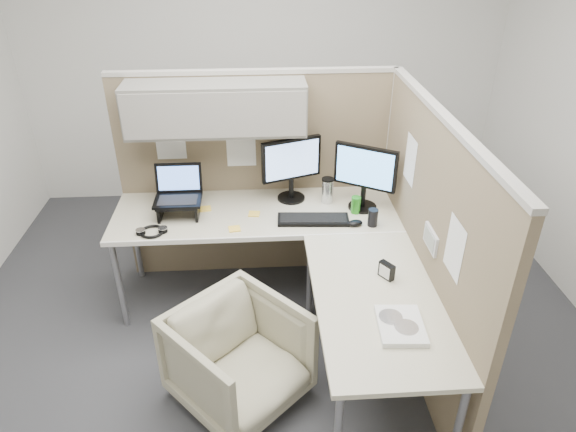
{
  "coord_description": "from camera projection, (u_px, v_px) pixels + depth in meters",
  "views": [
    {
      "loc": [
        -0.09,
        -2.6,
        2.51
      ],
      "look_at": [
        0.1,
        0.25,
        0.85
      ],
      "focal_mm": 32.0,
      "sensor_mm": 36.0,
      "label": 1
    }
  ],
  "objects": [
    {
      "name": "desk_clock",
      "position": [
        386.0,
        271.0,
        2.91
      ],
      "size": [
        0.09,
        0.1,
        0.1
      ],
      "rotation": [
        0.0,
        0.0,
        -0.97
      ],
      "color": "black",
      "rests_on": "desk"
    },
    {
      "name": "mouse",
      "position": [
        355.0,
        223.0,
        3.43
      ],
      "size": [
        0.12,
        0.09,
        0.04
      ],
      "primitive_type": "ellipsoid",
      "rotation": [
        0.0,
        0.0,
        0.22
      ],
      "color": "black",
      "rests_on": "desk"
    },
    {
      "name": "ground",
      "position": [
        276.0,
        342.0,
        3.51
      ],
      "size": [
        4.5,
        4.5,
        0.0
      ],
      "primitive_type": "plane",
      "color": "#303135",
      "rests_on": "ground"
    },
    {
      "name": "soda_can_silver",
      "position": [
        356.0,
        205.0,
        3.56
      ],
      "size": [
        0.07,
        0.07,
        0.12
      ],
      "primitive_type": "cylinder",
      "color": "#268C1E",
      "rests_on": "desk"
    },
    {
      "name": "travel_mug",
      "position": [
        327.0,
        190.0,
        3.67
      ],
      "size": [
        0.09,
        0.09,
        0.19
      ],
      "color": "silver",
      "rests_on": "desk"
    },
    {
      "name": "office_chair",
      "position": [
        239.0,
        354.0,
        2.95
      ],
      "size": [
        0.91,
        0.9,
        0.68
      ],
      "primitive_type": "imported",
      "rotation": [
        0.0,
        0.0,
        0.74
      ],
      "color": "#B6AE90",
      "rests_on": "ground"
    },
    {
      "name": "keyboard",
      "position": [
        313.0,
        220.0,
        3.48
      ],
      "size": [
        0.49,
        0.19,
        0.02
      ],
      "primitive_type": "cube",
      "rotation": [
        0.0,
        0.0,
        -0.07
      ],
      "color": "black",
      "rests_on": "desk"
    },
    {
      "name": "sticky_note_c",
      "position": [
        206.0,
        209.0,
        3.63
      ],
      "size": [
        0.09,
        0.09,
        0.01
      ],
      "primitive_type": "cube",
      "rotation": [
        0.0,
        0.0,
        0.16
      ],
      "color": "yellow",
      "rests_on": "desk"
    },
    {
      "name": "partition_right",
      "position": [
        424.0,
        242.0,
        3.09
      ],
      "size": [
        0.07,
        2.03,
        1.63
      ],
      "color": "#806E54",
      "rests_on": "ground"
    },
    {
      "name": "monitor_left",
      "position": [
        291.0,
        165.0,
        3.62
      ],
      "size": [
        0.43,
        0.2,
        0.47
      ],
      "rotation": [
        0.0,
        0.0,
        0.34
      ],
      "color": "black",
      "rests_on": "desk"
    },
    {
      "name": "sticky_note_d",
      "position": [
        254.0,
        214.0,
        3.56
      ],
      "size": [
        0.08,
        0.08,
        0.01
      ],
      "primitive_type": "cube",
      "rotation": [
        0.0,
        0.0,
        -0.12
      ],
      "color": "yellow",
      "rests_on": "desk"
    },
    {
      "name": "partition_back",
      "position": [
        239.0,
        147.0,
        3.66
      ],
      "size": [
        2.0,
        0.36,
        1.63
      ],
      "color": "#806E54",
      "rests_on": "ground"
    },
    {
      "name": "soda_can_green",
      "position": [
        373.0,
        218.0,
        3.41
      ],
      "size": [
        0.07,
        0.07,
        0.12
      ],
      "primitive_type": "cylinder",
      "color": "black",
      "rests_on": "desk"
    },
    {
      "name": "laptop_station",
      "position": [
        178.0,
        197.0,
        3.51
      ],
      "size": [
        0.32,
        0.27,
        0.33
      ],
      "color": "black",
      "rests_on": "desk"
    },
    {
      "name": "desk",
      "position": [
        293.0,
        248.0,
        3.28
      ],
      "size": [
        2.0,
        1.98,
        0.73
      ],
      "color": "beige",
      "rests_on": "ground"
    },
    {
      "name": "headphones",
      "position": [
        152.0,
        231.0,
        3.35
      ],
      "size": [
        0.2,
        0.18,
        0.03
      ],
      "rotation": [
        0.0,
        0.0,
        0.11
      ],
      "color": "black",
      "rests_on": "desk"
    },
    {
      "name": "sticky_note_a",
      "position": [
        234.0,
        229.0,
        3.39
      ],
      "size": [
        0.09,
        0.09,
        0.01
      ],
      "primitive_type": "cube",
      "rotation": [
        0.0,
        0.0,
        0.15
      ],
      "color": "yellow",
      "rests_on": "desk"
    },
    {
      "name": "monitor_right",
      "position": [
        365.0,
        173.0,
        3.51
      ],
      "size": [
        0.4,
        0.26,
        0.47
      ],
      "rotation": [
        0.0,
        0.0,
        -0.54
      ],
      "color": "black",
      "rests_on": "desk"
    },
    {
      "name": "paper_stack",
      "position": [
        401.0,
        325.0,
        2.57
      ],
      "size": [
        0.24,
        0.3,
        0.03
      ],
      "rotation": [
        0.0,
        0.0,
        -0.06
      ],
      "color": "white",
      "rests_on": "desk"
    }
  ]
}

